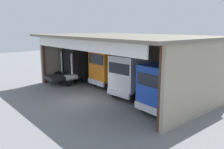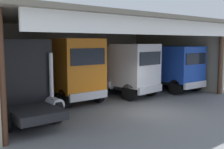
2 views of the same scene
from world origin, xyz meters
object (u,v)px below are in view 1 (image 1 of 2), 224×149
at_px(truck_white_left_bay, 132,76).
at_px(tool_cart, 179,89).
at_px(truck_black_center_bay, 76,63).
at_px(truck_orange_yard_outside, 108,67).
at_px(oil_drum, 120,75).
at_px(truck_blue_center_left_bay, 166,88).

xyz_separation_m(truck_white_left_bay, tool_cart, (1.89, 3.76, -1.30)).
relative_size(truck_black_center_bay, truck_orange_yard_outside, 0.99).
bearing_deg(truck_white_left_bay, tool_cart, -121.14).
height_order(truck_black_center_bay, truck_orange_yard_outside, truck_orange_yard_outside).
distance_m(truck_white_left_bay, oil_drum, 7.22).
xyz_separation_m(truck_blue_center_left_bay, tool_cart, (-1.96, 4.46, -1.22)).
bearing_deg(truck_white_left_bay, truck_blue_center_left_bay, 165.28).
bearing_deg(truck_orange_yard_outside, truck_blue_center_left_bay, 171.52).
xyz_separation_m(truck_black_center_bay, oil_drum, (1.75, 4.50, -1.48)).
bearing_deg(tool_cart, truck_white_left_bay, -116.70).
height_order(truck_orange_yard_outside, truck_white_left_bay, truck_orange_yard_outside).
bearing_deg(oil_drum, truck_black_center_bay, -111.23).
bearing_deg(truck_orange_yard_outside, truck_white_left_bay, 171.23).
bearing_deg(truck_orange_yard_outside, truck_black_center_bay, 19.85).
bearing_deg(truck_orange_yard_outside, tool_cart, -150.04).
bearing_deg(oil_drum, tool_cart, -1.99).
height_order(truck_white_left_bay, truck_blue_center_left_bay, truck_white_left_bay).
bearing_deg(truck_blue_center_left_bay, oil_drum, -22.33).
xyz_separation_m(truck_orange_yard_outside, oil_drum, (-2.02, 3.29, -1.52)).
height_order(truck_black_center_bay, truck_white_left_bay, truck_black_center_bay).
distance_m(truck_white_left_bay, truck_blue_center_left_bay, 3.92).
height_order(truck_white_left_bay, tool_cart, truck_white_left_bay).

